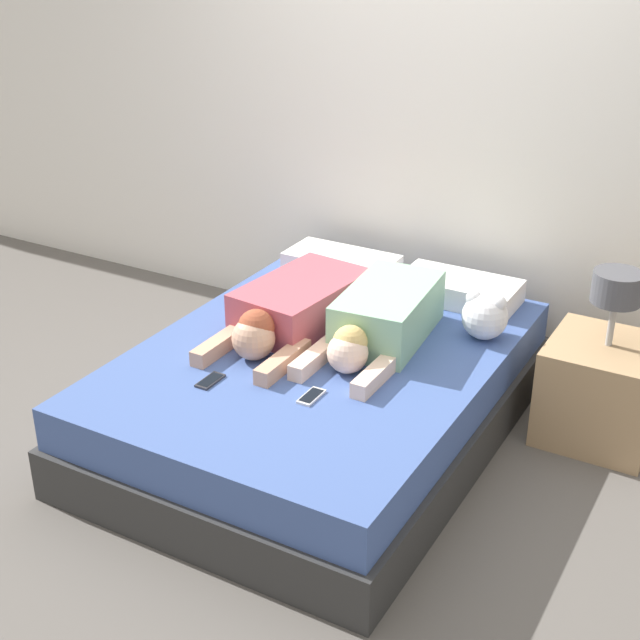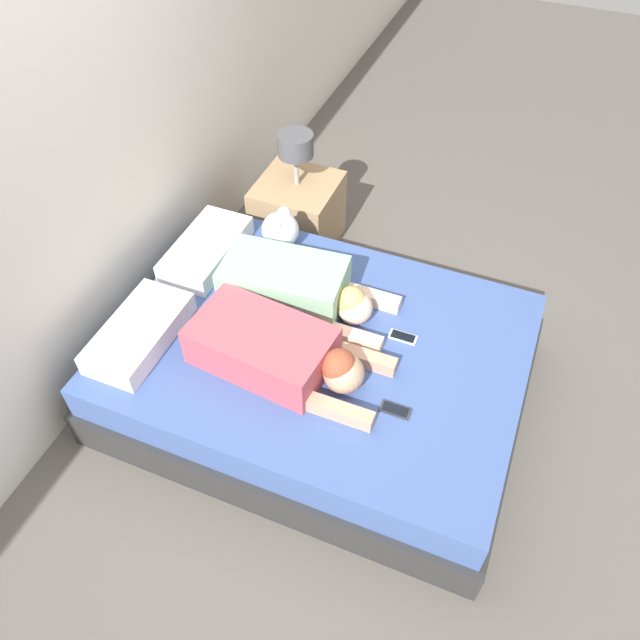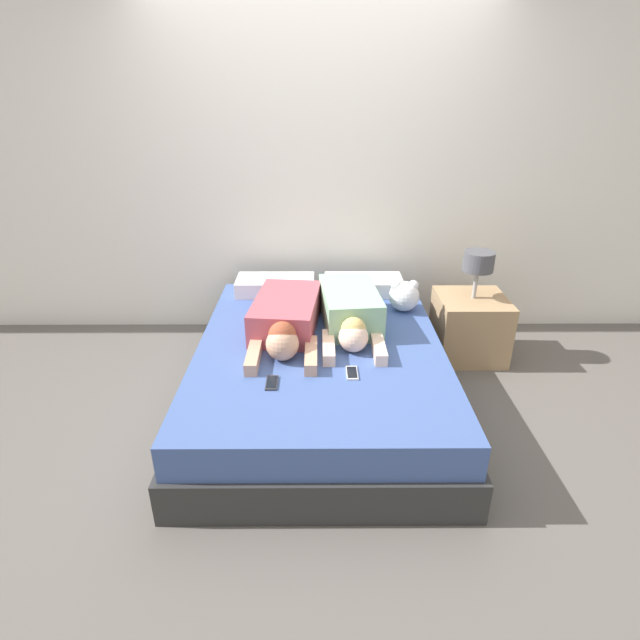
{
  "view_description": "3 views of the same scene",
  "coord_description": "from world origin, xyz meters",
  "px_view_note": "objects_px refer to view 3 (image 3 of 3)",
  "views": [
    {
      "loc": [
        1.74,
        -3.05,
        2.26
      ],
      "look_at": [
        0.0,
        0.0,
        0.58
      ],
      "focal_mm": 50.0,
      "sensor_mm": 36.0,
      "label": 1
    },
    {
      "loc": [
        -1.86,
        -0.76,
        2.78
      ],
      "look_at": [
        0.0,
        0.0,
        0.58
      ],
      "focal_mm": 35.0,
      "sensor_mm": 36.0,
      "label": 2
    },
    {
      "loc": [
        -0.01,
        -2.72,
        1.86
      ],
      "look_at": [
        0.0,
        0.0,
        0.58
      ],
      "focal_mm": 28.0,
      "sensor_mm": 36.0,
      "label": 3
    }
  ],
  "objects_px": {
    "person_right": "(350,312)",
    "bed": "(320,372)",
    "nightstand": "(470,323)",
    "person_left": "(286,319)",
    "cell_phone_left": "(272,383)",
    "plush_toy": "(404,295)",
    "pillow_head_right": "(363,285)",
    "pillow_head_left": "(276,285)",
    "cell_phone_right": "(352,373)"
  },
  "relations": [
    {
      "from": "pillow_head_right",
      "to": "nightstand",
      "type": "relative_size",
      "value": 0.72
    },
    {
      "from": "pillow_head_right",
      "to": "nightstand",
      "type": "distance_m",
      "value": 0.84
    },
    {
      "from": "pillow_head_right",
      "to": "plush_toy",
      "type": "xyz_separation_m",
      "value": [
        0.25,
        -0.34,
        0.05
      ]
    },
    {
      "from": "cell_phone_right",
      "to": "nightstand",
      "type": "xyz_separation_m",
      "value": [
        0.94,
        0.99,
        -0.17
      ]
    },
    {
      "from": "cell_phone_right",
      "to": "nightstand",
      "type": "relative_size",
      "value": 0.17
    },
    {
      "from": "pillow_head_left",
      "to": "pillow_head_right",
      "type": "height_order",
      "value": "same"
    },
    {
      "from": "person_left",
      "to": "person_right",
      "type": "relative_size",
      "value": 1.06
    },
    {
      "from": "cell_phone_right",
      "to": "nightstand",
      "type": "distance_m",
      "value": 1.38
    },
    {
      "from": "nightstand",
      "to": "person_left",
      "type": "bearing_deg",
      "value": -159.59
    },
    {
      "from": "person_right",
      "to": "plush_toy",
      "type": "relative_size",
      "value": 4.09
    },
    {
      "from": "cell_phone_left",
      "to": "plush_toy",
      "type": "bearing_deg",
      "value": 48.48
    },
    {
      "from": "pillow_head_left",
      "to": "plush_toy",
      "type": "relative_size",
      "value": 2.63
    },
    {
      "from": "person_left",
      "to": "nightstand",
      "type": "distance_m",
      "value": 1.45
    },
    {
      "from": "pillow_head_left",
      "to": "nightstand",
      "type": "distance_m",
      "value": 1.48
    },
    {
      "from": "person_left",
      "to": "pillow_head_left",
      "type": "bearing_deg",
      "value": 99.56
    },
    {
      "from": "cell_phone_left",
      "to": "cell_phone_right",
      "type": "distance_m",
      "value": 0.44
    },
    {
      "from": "pillow_head_right",
      "to": "cell_phone_right",
      "type": "distance_m",
      "value": 1.21
    },
    {
      "from": "plush_toy",
      "to": "bed",
      "type": "bearing_deg",
      "value": -140.63
    },
    {
      "from": "bed",
      "to": "person_left",
      "type": "distance_m",
      "value": 0.4
    },
    {
      "from": "cell_phone_right",
      "to": "plush_toy",
      "type": "distance_m",
      "value": 0.96
    },
    {
      "from": "pillow_head_left",
      "to": "pillow_head_right",
      "type": "bearing_deg",
      "value": 0.0
    },
    {
      "from": "bed",
      "to": "plush_toy",
      "type": "xyz_separation_m",
      "value": [
        0.59,
        0.48,
        0.33
      ]
    },
    {
      "from": "person_right",
      "to": "bed",
      "type": "bearing_deg",
      "value": -134.01
    },
    {
      "from": "cell_phone_left",
      "to": "bed",
      "type": "bearing_deg",
      "value": 61.39
    },
    {
      "from": "pillow_head_left",
      "to": "cell_phone_right",
      "type": "height_order",
      "value": "pillow_head_left"
    },
    {
      "from": "bed",
      "to": "pillow_head_left",
      "type": "height_order",
      "value": "pillow_head_left"
    },
    {
      "from": "cell_phone_right",
      "to": "pillow_head_right",
      "type": "bearing_deg",
      "value": 82.34
    },
    {
      "from": "cell_phone_right",
      "to": "cell_phone_left",
      "type": "bearing_deg",
      "value": -167.32
    },
    {
      "from": "plush_toy",
      "to": "pillow_head_right",
      "type": "bearing_deg",
      "value": 126.72
    },
    {
      "from": "pillow_head_left",
      "to": "plush_toy",
      "type": "bearing_deg",
      "value": -20.19
    },
    {
      "from": "person_left",
      "to": "nightstand",
      "type": "relative_size",
      "value": 1.18
    },
    {
      "from": "nightstand",
      "to": "plush_toy",
      "type": "bearing_deg",
      "value": -165.98
    },
    {
      "from": "pillow_head_left",
      "to": "pillow_head_right",
      "type": "relative_size",
      "value": 1.0
    },
    {
      "from": "cell_phone_right",
      "to": "plush_toy",
      "type": "relative_size",
      "value": 0.63
    },
    {
      "from": "nightstand",
      "to": "cell_phone_right",
      "type": "bearing_deg",
      "value": -133.66
    },
    {
      "from": "bed",
      "to": "person_left",
      "type": "height_order",
      "value": "person_left"
    },
    {
      "from": "pillow_head_left",
      "to": "cell_phone_left",
      "type": "distance_m",
      "value": 1.29
    },
    {
      "from": "pillow_head_left",
      "to": "cell_phone_right",
      "type": "xyz_separation_m",
      "value": [
        0.51,
        -1.19,
        -0.05
      ]
    },
    {
      "from": "person_right",
      "to": "plush_toy",
      "type": "distance_m",
      "value": 0.48
    },
    {
      "from": "pillow_head_right",
      "to": "plush_toy",
      "type": "height_order",
      "value": "plush_toy"
    },
    {
      "from": "plush_toy",
      "to": "nightstand",
      "type": "height_order",
      "value": "nightstand"
    },
    {
      "from": "pillow_head_left",
      "to": "cell_phone_left",
      "type": "height_order",
      "value": "pillow_head_left"
    },
    {
      "from": "cell_phone_left",
      "to": "plush_toy",
      "type": "relative_size",
      "value": 0.63
    },
    {
      "from": "pillow_head_right",
      "to": "bed",
      "type": "bearing_deg",
      "value": -112.17
    },
    {
      "from": "pillow_head_right",
      "to": "nightstand",
      "type": "bearing_deg",
      "value": -14.75
    },
    {
      "from": "pillow_head_left",
      "to": "cell_phone_left",
      "type": "xyz_separation_m",
      "value": [
        0.08,
        -1.29,
        -0.05
      ]
    },
    {
      "from": "bed",
      "to": "person_right",
      "type": "xyz_separation_m",
      "value": [
        0.2,
        0.2,
        0.33
      ]
    },
    {
      "from": "bed",
      "to": "cell_phone_right",
      "type": "height_order",
      "value": "cell_phone_right"
    },
    {
      "from": "cell_phone_left",
      "to": "nightstand",
      "type": "height_order",
      "value": "nightstand"
    },
    {
      "from": "bed",
      "to": "plush_toy",
      "type": "distance_m",
      "value": 0.83
    }
  ]
}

